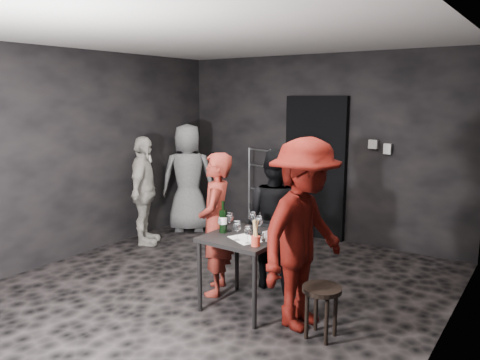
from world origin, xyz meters
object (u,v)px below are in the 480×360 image
Objects in this scene: bystander_grey at (188,171)px; breadstick_cup at (256,234)px; server_red at (216,223)px; wine_bottle at (223,220)px; man_maroon at (304,219)px; hand_truck at (258,216)px; woman_black at (276,216)px; bystander_cream at (144,189)px; stool at (322,297)px; tasting_table at (245,245)px.

bystander_grey reaches higher than breadstick_cup.
breadstick_cup is at bearing 103.31° from bystander_grey.
server_red is 4.78× the size of wine_bottle.
man_maroon is 7.82× the size of breadstick_cup.
breadstick_cup is (0.50, -0.18, -0.01)m from wine_bottle.
hand_truck is at bearing 45.93° from man_maroon.
woman_black is 0.78× the size of man_maroon.
man_maroon is at bearing 140.27° from woman_black.
bystander_grey is at bearing -36.49° from bystander_cream.
woman_black is at bearing 108.56° from breadstick_cup.
stool is 1.24m from wine_bottle.
man_maroon reaches higher than hand_truck.
woman_black is at bearing 111.59° from server_red.
woman_black reaches higher than server_red.
wine_bottle is at bearing -53.74° from hand_truck.
man_maroon is at bearing 110.08° from bystander_grey.
man_maroon is 6.30× the size of wine_bottle.
tasting_table is at bearing -48.88° from hand_truck.
bystander_grey is 2.71m from wine_bottle.
bystander_cream is at bearing 156.77° from breadstick_cup.
server_red is at bearing 54.03° from woman_black.
hand_truck is 1.86m from bystander_cream.
stool is 0.25× the size of bystander_grey.
bystander_grey is at bearing 64.47° from man_maroon.
wine_bottle is at bearing 99.67° from bystander_grey.
woman_black is (-0.03, 0.65, 0.15)m from tasting_table.
woman_black is 1.00× the size of bystander_cream.
man_maroon is (0.65, -0.00, 0.37)m from tasting_table.
bystander_grey is 3.20m from breadstick_cup.
hand_truck reaches higher than wine_bottle.
wine_bottle is (-0.21, -0.69, 0.08)m from woman_black.
wine_bottle is (-0.24, -0.03, 0.22)m from tasting_table.
tasting_table is 0.74m from man_maroon.
bystander_cream reaches higher than server_red.
server_red is 0.81m from breadstick_cup.
stool is at bearing -36.68° from hand_truck.
tasting_table is at bearing -142.65° from bystander_cream.
hand_truck is at bearing 121.91° from breadstick_cup.
wine_bottle is (1.12, -2.42, 0.64)m from hand_truck.
bystander_cream is 4.95× the size of wine_bottle.
stool is 0.30× the size of server_red.
bystander_grey reaches higher than bystander_cream.
bystander_cream is 0.85× the size of bystander_grey.
breadstick_cup is at bearing -19.37° from wine_bottle.
bystander_grey is (-3.14, 1.89, 0.57)m from stool.
wine_bottle is at bearing 175.69° from stool.
tasting_table is at bearing 8.21° from wine_bottle.
bystander_grey is at bearing 141.81° from tasting_table.
stool is at bearing 110.52° from bystander_grey.
server_red reaches higher than breadstick_cup.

